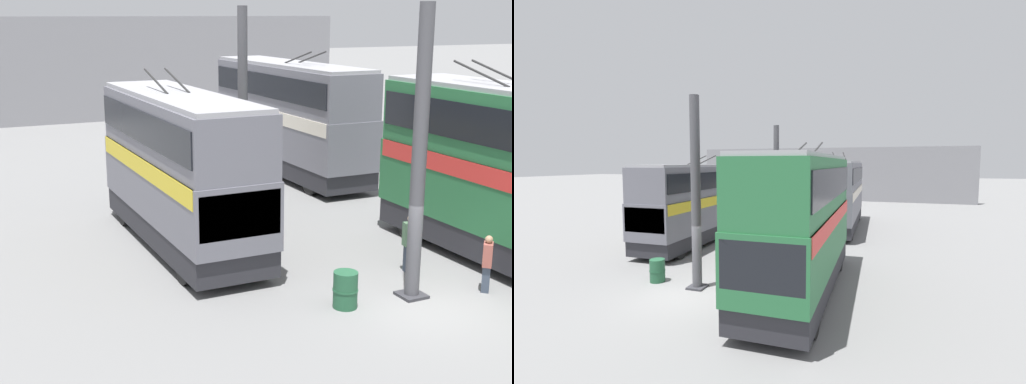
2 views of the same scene
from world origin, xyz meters
The scene contains 10 objects.
ground_plane centered at (0.00, 0.00, 0.00)m, with size 240.00×240.00×0.00m, color slate.
depot_back_wall centered at (35.48, 0.00, 3.52)m, with size 0.50×36.00×7.03m.
support_column_near centered at (0.84, 0.00, 3.63)m, with size 0.68×0.68×7.51m.
support_column_far centered at (11.62, 0.00, 3.63)m, with size 0.68×0.68×7.51m.
bus_left_near centered at (1.70, -4.02, 2.98)m, with size 9.40×2.54×5.86m.
bus_left_far centered at (15.43, -4.02, 2.89)m, with size 11.18×2.54×5.71m.
bus_right_far centered at (7.44, 4.02, 2.76)m, with size 9.26×2.54×5.48m.
person_by_left_row centered at (0.29, -2.00, 0.82)m, with size 0.47×0.47×1.56m.
person_aisle_foreground centered at (2.41, -1.10, 0.89)m, with size 0.31×0.46×1.69m.
oil_drum centered at (0.98, 1.96, 0.47)m, with size 0.65×0.65×0.95m.
Camera 1 is at (-13.25, 11.16, 7.24)m, focal length 50.00 mm.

